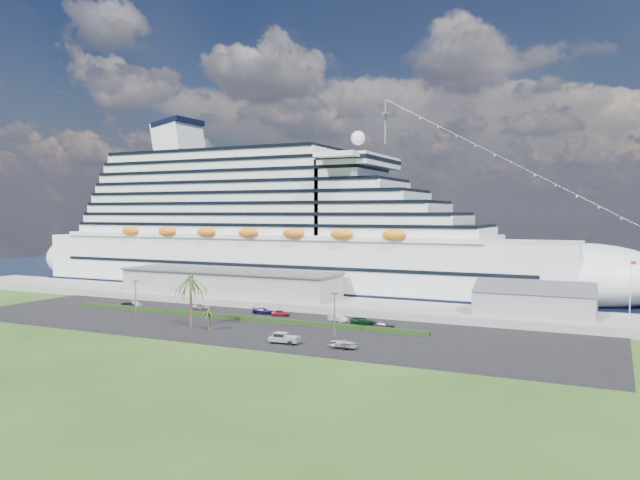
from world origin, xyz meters
The scene contains 23 objects.
ground centered at (0.00, 0.00, 0.00)m, with size 420.00×420.00×0.00m, color #284416.
asphalt_lot centered at (0.00, 11.00, 0.06)m, with size 140.00×38.00×0.12m, color black.
wharf centered at (0.00, 40.00, 0.90)m, with size 240.00×20.00×1.80m, color gray.
water centered at (0.00, 130.00, 0.01)m, with size 420.00×160.00×0.02m, color #0A1E30.
cruise_ship centered at (-21.53, 64.00, 16.69)m, with size 191.00×38.00×54.00m.
terminal_building centered at (-25.00, 40.00, 5.01)m, with size 61.00×15.00×6.30m.
port_shed centered at (52.00, 40.00, 4.40)m, with size 24.00×12.31×7.37m.
flagpole centered at (70.04, 40.00, 8.27)m, with size 1.08×0.16×12.00m.
hedge centered at (-8.00, 16.00, 0.57)m, with size 88.00×1.10×0.90m, color black.
lamp_post_left centered at (-28.00, 8.00, 5.34)m, with size 1.60×0.35×8.27m.
lamp_post_right centered at (20.00, 8.00, 5.34)m, with size 1.60×0.35×8.27m.
palm_tall centered at (-10.00, 4.00, 9.20)m, with size 8.82×8.82×11.13m.
palm_short centered at (-4.50, 2.50, 3.67)m, with size 3.53×3.53×4.56m.
parked_car_0 centered at (-39.50, 20.53, 0.88)m, with size 1.79×4.45×1.52m, color white.
parked_car_1 centered at (-40.47, 19.26, 0.73)m, with size 1.29×3.71×1.22m, color black.
parked_car_2 centered at (-22.25, 24.05, 0.78)m, with size 2.20×4.77×1.33m, color #919599.
parked_car_3 centered at (-5.47, 24.65, 0.82)m, with size 1.97×4.85×1.41m, color #12123F.
parked_car_4 centered at (-0.32, 23.76, 0.82)m, with size 1.66×4.13×1.41m, color maroon.
parked_car_5 centered at (14.16, 22.74, 0.90)m, with size 1.65×4.72×1.56m, color #AAACB1.
parked_car_6 centered at (20.23, 21.89, 0.88)m, with size 2.54×5.50×1.53m, color black.
parked_car_7 centered at (25.59, 19.78, 0.75)m, with size 1.77×4.35×1.26m, color #232529.
pickup_truck centered at (14.48, -1.71, 1.19)m, with size 5.65×2.48×1.94m.
boat_trailer centered at (25.86, -1.19, 1.18)m, with size 5.50×3.48×1.59m.
Camera 1 is at (67.31, -97.64, 23.37)m, focal length 35.00 mm.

